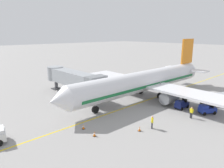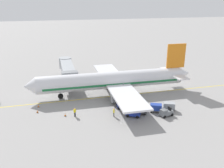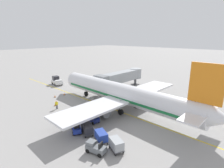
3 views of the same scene
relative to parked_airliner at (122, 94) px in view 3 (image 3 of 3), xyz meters
name	(u,v)px [view 3 (image 3 of 3)]	position (x,y,z in m)	size (l,w,h in m)	color
ground_plane	(116,110)	(-1.33, 0.48, -3.19)	(400.00, 400.00, 0.00)	gray
gate_lead_in_line	(116,110)	(-1.33, 0.48, -3.18)	(0.24, 80.00, 0.01)	gold
parked_airliner	(122,94)	(0.00, 0.00, 0.00)	(30.10, 37.26, 10.63)	silver
jet_bridge	(121,77)	(10.31, 9.03, 0.27)	(16.66, 3.50, 4.98)	#93999E
pushback_tractor	(57,81)	(1.03, 26.37, -2.09)	(3.08, 4.77, 2.40)	silver
baggage_tug_lead	(92,118)	(-7.72, 0.06, -2.47)	(1.40, 2.56, 1.62)	navy
baggage_tug_trailing	(76,127)	(-11.47, -0.67, -2.47)	(2.30, 2.76, 1.62)	#1E339E
baggage_tug_spare	(95,147)	(-12.86, -6.53, -2.47)	(1.81, 2.72, 1.62)	slate
baggage_cart_front	(87,128)	(-10.81, -2.46, -2.24)	(2.05, 2.94, 1.58)	#4C4C51
baggage_cart_second_in_train	(101,136)	(-10.85, -5.44, -2.24)	(2.05, 2.94, 1.58)	#4C4C51
baggage_cart_third_in_train	(116,144)	(-10.83, -8.16, -2.24)	(2.05, 2.94, 1.58)	#4C4C51
ground_crew_wing_walker	(57,104)	(-8.85, 9.44, -2.23)	(0.57, 0.58, 1.69)	#232328
ground_crew_loader	(68,118)	(-10.67, 2.65, -2.23)	(0.73, 0.30, 1.69)	#232328
safety_cone_nose_left	(64,94)	(-3.04, 15.96, -2.90)	(0.36, 0.36, 0.59)	black
safety_cone_nose_right	(55,104)	(-8.24, 11.15, -2.90)	(0.36, 0.36, 0.59)	black
safety_cone_wing_tip	(55,96)	(-5.48, 16.10, -2.90)	(0.36, 0.36, 0.59)	black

